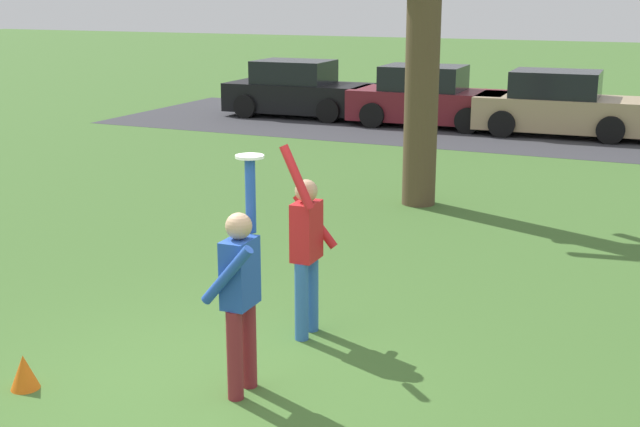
{
  "coord_description": "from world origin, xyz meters",
  "views": [
    {
      "loc": [
        3.72,
        -5.94,
        3.43
      ],
      "look_at": [
        0.32,
        1.74,
        1.23
      ],
      "focal_mm": 47.16,
      "sensor_mm": 36.0,
      "label": 1
    }
  ],
  "objects_px": {
    "frisbee_disc": "(250,157)",
    "parked_car_tan": "(559,106)",
    "person_catcher": "(240,288)",
    "parked_car_maroon": "(427,98)",
    "bare_tree_tall": "(425,13)",
    "parked_car_black": "(298,91)",
    "person_defender": "(306,244)",
    "field_cone_orange": "(24,372)"
  },
  "relations": [
    {
      "from": "bare_tree_tall",
      "to": "parked_car_maroon",
      "type": "bearing_deg",
      "value": 106.1
    },
    {
      "from": "person_catcher",
      "to": "bare_tree_tall",
      "type": "xyz_separation_m",
      "value": [
        -0.65,
        7.29,
        2.16
      ]
    },
    {
      "from": "person_defender",
      "to": "parked_car_black",
      "type": "xyz_separation_m",
      "value": [
        -6.99,
        14.51,
        -0.25
      ]
    },
    {
      "from": "field_cone_orange",
      "to": "parked_car_tan",
      "type": "bearing_deg",
      "value": 82.32
    },
    {
      "from": "field_cone_orange",
      "to": "parked_car_maroon",
      "type": "bearing_deg",
      "value": 94.37
    },
    {
      "from": "person_defender",
      "to": "bare_tree_tall",
      "type": "height_order",
      "value": "bare_tree_tall"
    },
    {
      "from": "person_defender",
      "to": "frisbee_disc",
      "type": "height_order",
      "value": "frisbee_disc"
    },
    {
      "from": "person_catcher",
      "to": "person_defender",
      "type": "distance_m",
      "value": 1.42
    },
    {
      "from": "person_defender",
      "to": "field_cone_orange",
      "type": "xyz_separation_m",
      "value": [
        -1.8,
        -2.14,
        -0.82
      ]
    },
    {
      "from": "parked_car_black",
      "to": "parked_car_maroon",
      "type": "relative_size",
      "value": 1.0
    },
    {
      "from": "parked_car_black",
      "to": "field_cone_orange",
      "type": "height_order",
      "value": "parked_car_black"
    },
    {
      "from": "parked_car_black",
      "to": "person_catcher",
      "type": "bearing_deg",
      "value": -68.14
    },
    {
      "from": "person_defender",
      "to": "parked_car_maroon",
      "type": "distance_m",
      "value": 14.61
    },
    {
      "from": "person_catcher",
      "to": "parked_car_maroon",
      "type": "relative_size",
      "value": 0.5
    },
    {
      "from": "field_cone_orange",
      "to": "person_defender",
      "type": "bearing_deg",
      "value": 50.02
    },
    {
      "from": "parked_car_maroon",
      "to": "frisbee_disc",
      "type": "bearing_deg",
      "value": -80.67
    },
    {
      "from": "person_catcher",
      "to": "person_defender",
      "type": "height_order",
      "value": "person_catcher"
    },
    {
      "from": "frisbee_disc",
      "to": "parked_car_tan",
      "type": "xyz_separation_m",
      "value": [
        0.38,
        15.33,
        -1.37
      ]
    },
    {
      "from": "frisbee_disc",
      "to": "parked_car_tan",
      "type": "bearing_deg",
      "value": 88.59
    },
    {
      "from": "bare_tree_tall",
      "to": "field_cone_orange",
      "type": "distance_m",
      "value": 8.63
    },
    {
      "from": "parked_car_maroon",
      "to": "parked_car_tan",
      "type": "height_order",
      "value": "same"
    },
    {
      "from": "parked_car_maroon",
      "to": "field_cone_orange",
      "type": "relative_size",
      "value": 12.99
    },
    {
      "from": "frisbee_disc",
      "to": "parked_car_tan",
      "type": "height_order",
      "value": "frisbee_disc"
    },
    {
      "from": "frisbee_disc",
      "to": "bare_tree_tall",
      "type": "bearing_deg",
      "value": 95.23
    },
    {
      "from": "person_catcher",
      "to": "frisbee_disc",
      "type": "height_order",
      "value": "frisbee_disc"
    },
    {
      "from": "frisbee_disc",
      "to": "field_cone_orange",
      "type": "height_order",
      "value": "frisbee_disc"
    },
    {
      "from": "person_catcher",
      "to": "parked_car_maroon",
      "type": "xyz_separation_m",
      "value": [
        -3.08,
        15.7,
        -0.25
      ]
    },
    {
      "from": "parked_car_maroon",
      "to": "field_cone_orange",
      "type": "bearing_deg",
      "value": -87.53
    },
    {
      "from": "parked_car_black",
      "to": "parked_car_maroon",
      "type": "height_order",
      "value": "same"
    },
    {
      "from": "person_defender",
      "to": "frisbee_disc",
      "type": "xyz_separation_m",
      "value": [
        0.02,
        -1.19,
        1.11
      ]
    },
    {
      "from": "person_defender",
      "to": "person_catcher",
      "type": "bearing_deg",
      "value": -0.0
    },
    {
      "from": "person_defender",
      "to": "bare_tree_tall",
      "type": "bearing_deg",
      "value": -174.97
    },
    {
      "from": "bare_tree_tall",
      "to": "person_defender",
      "type": "bearing_deg",
      "value": -83.93
    },
    {
      "from": "bare_tree_tall",
      "to": "field_cone_orange",
      "type": "relative_size",
      "value": 19.5
    },
    {
      "from": "frisbee_disc",
      "to": "bare_tree_tall",
      "type": "relative_size",
      "value": 0.04
    },
    {
      "from": "frisbee_disc",
      "to": "field_cone_orange",
      "type": "relative_size",
      "value": 0.78
    },
    {
      "from": "parked_car_tan",
      "to": "field_cone_orange",
      "type": "bearing_deg",
      "value": -99.58
    },
    {
      "from": "person_defender",
      "to": "parked_car_black",
      "type": "relative_size",
      "value": 0.49
    },
    {
      "from": "parked_car_tan",
      "to": "bare_tree_tall",
      "type": "distance_m",
      "value": 8.67
    },
    {
      "from": "parked_car_maroon",
      "to": "parked_car_tan",
      "type": "bearing_deg",
      "value": -4.35
    },
    {
      "from": "field_cone_orange",
      "to": "frisbee_disc",
      "type": "bearing_deg",
      "value": 27.65
    },
    {
      "from": "field_cone_orange",
      "to": "bare_tree_tall",
      "type": "bearing_deg",
      "value": 81.69
    }
  ]
}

